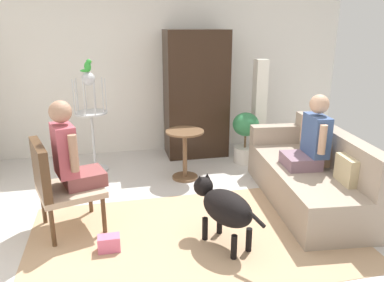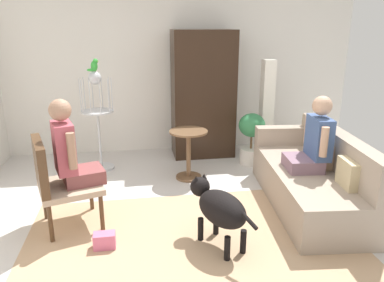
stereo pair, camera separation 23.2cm
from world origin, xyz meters
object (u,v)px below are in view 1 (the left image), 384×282
object	(u,v)px
person_on_armchair	(70,153)
bird_cage_stand	(91,117)
dog	(224,206)
round_end_table	(185,150)
armchair	(56,181)
column_lamp	(259,109)
handbag	(109,243)
couch	(309,176)
parrot	(88,66)
potted_plant	(245,134)
person_on_couch	(311,139)
armoire_cabinet	(196,94)

from	to	relation	value
person_on_armchair	bird_cage_stand	size ratio (longest dim) A/B	0.63
dog	round_end_table	bearing A→B (deg)	91.27
armchair	round_end_table	world-z (taller)	armchair
column_lamp	handbag	size ratio (longest dim) A/B	7.44
couch	bird_cage_stand	size ratio (longest dim) A/B	1.48
couch	person_on_armchair	distance (m)	2.68
armchair	parrot	xyz separation A→B (m)	(0.31, 1.61, 0.93)
couch	handbag	bearing A→B (deg)	-166.52
bird_cage_stand	potted_plant	distance (m)	2.22
column_lamp	parrot	bearing A→B (deg)	-176.63
person_on_couch	armoire_cabinet	bearing A→B (deg)	114.12
round_end_table	couch	bearing A→B (deg)	-36.91
armchair	person_on_couch	world-z (taller)	person_on_couch
bird_cage_stand	column_lamp	xyz separation A→B (m)	(2.50, 0.15, -0.04)
person_on_armchair	armchair	bearing A→B (deg)	-162.91
parrot	armoire_cabinet	bearing A→B (deg)	14.72
parrot	armoire_cabinet	xyz separation A→B (m)	(1.56, 0.41, -0.51)
column_lamp	handbag	bearing A→B (deg)	-136.56
couch	parrot	distance (m)	3.12
bird_cage_stand	handbag	world-z (taller)	bird_cage_stand
bird_cage_stand	handbag	size ratio (longest dim) A/B	6.91
person_on_couch	person_on_armchair	world-z (taller)	person_on_armchair
parrot	column_lamp	bearing A→B (deg)	3.37
couch	person_on_couch	size ratio (longest dim) A/B	2.49
person_on_couch	parrot	size ratio (longest dim) A/B	4.87
couch	bird_cage_stand	xyz separation A→B (m)	(-2.48, 1.52, 0.47)
round_end_table	potted_plant	distance (m)	1.08
dog	handbag	distance (m)	1.12
person_on_couch	parrot	world-z (taller)	parrot
column_lamp	armoire_cabinet	size ratio (longest dim) A/B	0.78
parrot	person_on_armchair	bearing A→B (deg)	-95.75
round_end_table	dog	distance (m)	1.64
potted_plant	handbag	size ratio (longest dim) A/B	3.79
column_lamp	handbag	world-z (taller)	column_lamp
dog	handbag	size ratio (longest dim) A/B	4.08
parrot	armoire_cabinet	distance (m)	1.69
person_on_armchair	armoire_cabinet	distance (m)	2.62
column_lamp	person_on_armchair	bearing A→B (deg)	-147.22
bird_cage_stand	column_lamp	world-z (taller)	column_lamp
dog	parrot	bearing A→B (deg)	119.18
person_on_couch	person_on_armchair	xyz separation A→B (m)	(-2.59, -0.02, 0.04)
person_on_armchair	dog	size ratio (longest dim) A/B	1.07
parrot	potted_plant	distance (m)	2.42
bird_cage_stand	potted_plant	size ratio (longest dim) A/B	1.82
handbag	armchair	bearing A→B (deg)	135.24
armchair	person_on_armchair	size ratio (longest dim) A/B	1.08
dog	potted_plant	bearing A→B (deg)	64.78
dog	handbag	world-z (taller)	dog
parrot	couch	bearing A→B (deg)	-31.53
potted_plant	armoire_cabinet	distance (m)	0.99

